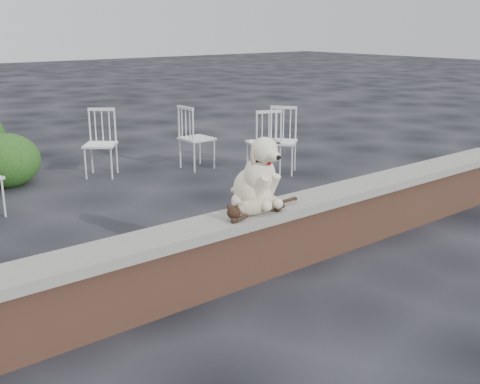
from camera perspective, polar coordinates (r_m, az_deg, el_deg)
ground at (r=5.52m, az=7.46°, el=-6.07°), size 60.00×60.00×0.00m
brick_wall at (r=5.43m, az=7.55°, el=-3.63°), size 6.00×0.30×0.50m
capstone at (r=5.34m, az=7.67°, el=-0.70°), size 6.20×0.40×0.08m
dog at (r=4.83m, az=1.35°, el=2.06°), size 0.42×0.55×0.64m
cat at (r=4.73m, az=1.76°, el=-1.23°), size 0.95×0.23×0.16m
chair_b at (r=8.36m, az=-13.56°, el=4.66°), size 0.79×0.79×0.94m
chair_c at (r=8.28m, az=2.34°, el=4.98°), size 0.72×0.72×0.94m
chair_d at (r=8.34m, az=4.08°, el=5.04°), size 0.79×0.79×0.94m
chair_e at (r=8.60m, az=-4.26°, el=5.38°), size 0.57×0.57×0.94m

